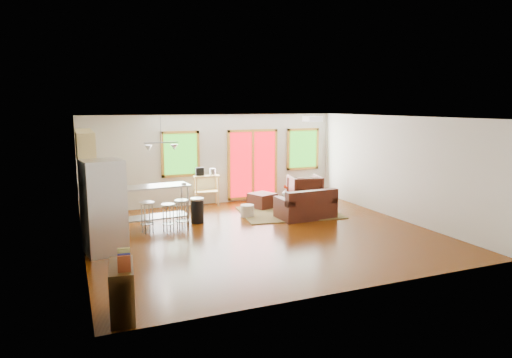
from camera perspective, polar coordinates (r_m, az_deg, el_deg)
name	(u,v)px	position (r m, az deg, el deg)	size (l,w,h in m)	color
floor	(261,234)	(10.38, 0.64, -6.86)	(7.50, 7.00, 0.02)	#3D1902
ceiling	(261,117)	(9.97, 0.66, 7.76)	(7.50, 7.00, 0.02)	silver
back_wall	(214,159)	(13.36, -5.26, 2.46)	(7.50, 0.02, 2.60)	beige
left_wall	(80,188)	(9.31, -21.18, -1.08)	(0.02, 7.00, 2.60)	beige
right_wall	(398,168)	(12.06, 17.33, 1.35)	(0.02, 7.00, 2.60)	beige
front_wall	(352,210)	(7.05, 11.91, -3.79)	(7.50, 0.02, 2.60)	beige
window_left	(181,154)	(13.03, -9.42, 3.09)	(1.10, 0.05, 1.30)	#1C5E11
french_doors	(253,164)	(13.74, -0.40, 1.85)	(1.60, 0.05, 2.10)	red
window_right	(303,149)	(14.41, 5.89, 3.75)	(1.10, 0.05, 1.30)	#1C5E11
rug	(289,212)	(12.31, 4.16, -4.20)	(2.55, 1.96, 0.03)	#3D6035
loveseat	(306,207)	(11.72, 6.30, -3.45)	(1.47, 0.87, 0.77)	#33140D
coffee_table	(304,196)	(12.63, 6.06, -2.16)	(1.27, 1.01, 0.44)	#3D240C
armchair	(305,188)	(13.54, 6.09, -1.08)	(0.88, 0.83, 0.91)	#33140D
ottoman	(262,201)	(12.84, 0.78, -2.71)	(0.63, 0.63, 0.42)	#33140D
pouf	(247,211)	(11.85, -1.10, -3.99)	(0.35, 0.35, 0.31)	beige
vase	(286,192)	(12.54, 3.71, -1.63)	(0.19, 0.19, 0.30)	silver
book	(310,191)	(12.53, 6.72, -1.46)	(0.23, 0.03, 0.31)	maroon
cabinets	(91,191)	(11.05, -19.88, -1.42)	(0.64, 2.24, 2.30)	#D8BA6A
refrigerator	(104,207)	(9.30, -18.45, -3.33)	(0.85, 0.83, 1.84)	#B7BABC
island	(155,199)	(10.94, -12.50, -2.44)	(1.64, 0.76, 1.01)	#B7BABC
cup	(184,184)	(10.91, -9.00, -0.68)	(0.12, 0.09, 0.12)	silver
bar_stool_a	(147,210)	(10.56, -13.48, -3.79)	(0.41, 0.41, 0.72)	#B7BABC
bar_stool_b	(168,211)	(10.54, -10.92, -3.97)	(0.38, 0.38, 0.66)	#B7BABC
bar_stool_c	(182,208)	(10.67, -9.25, -3.55)	(0.35, 0.35, 0.71)	#B7BABC
trash_can	(197,210)	(11.32, -7.35, -3.89)	(0.38, 0.38, 0.62)	black
kitchen_cart	(205,179)	(13.12, -6.34, -0.05)	(0.79, 0.56, 1.12)	#D8BA6A
bookshelf	(122,290)	(6.64, -16.37, -13.15)	(0.40, 0.85, 0.96)	#3D240C
ceiling_flush	(312,119)	(11.22, 7.05, 7.45)	(0.35, 0.35, 0.12)	white
pendant_light	(161,147)	(10.90, -11.75, 3.95)	(0.80, 0.18, 0.79)	gray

